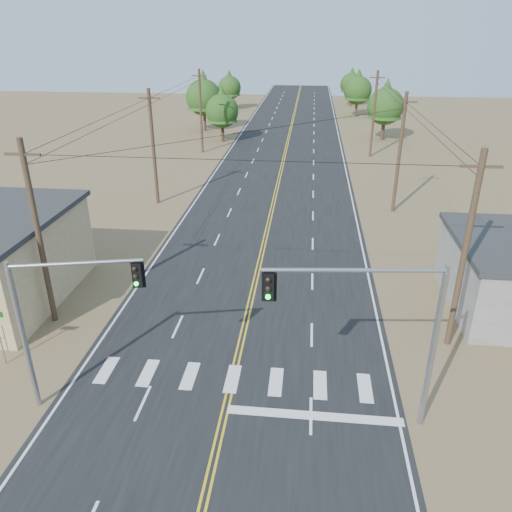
# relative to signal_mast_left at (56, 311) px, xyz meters

# --- Properties ---
(road) EXTENTS (15.00, 200.00, 0.02)m
(road) POSITION_rel_signal_mast_left_xyz_m (6.60, 24.23, -4.53)
(road) COLOR black
(road) RESTS_ON ground
(utility_pole_left_near) EXTENTS (1.80, 0.30, 10.00)m
(utility_pole_left_near) POSITION_rel_signal_mast_left_xyz_m (-3.90, 6.23, 0.58)
(utility_pole_left_near) COLOR #4C3826
(utility_pole_left_near) RESTS_ON ground
(utility_pole_left_mid) EXTENTS (1.80, 0.30, 10.00)m
(utility_pole_left_mid) POSITION_rel_signal_mast_left_xyz_m (-3.90, 26.23, 0.58)
(utility_pole_left_mid) COLOR #4C3826
(utility_pole_left_mid) RESTS_ON ground
(utility_pole_left_far) EXTENTS (1.80, 0.30, 10.00)m
(utility_pole_left_far) POSITION_rel_signal_mast_left_xyz_m (-3.90, 46.23, 0.58)
(utility_pole_left_far) COLOR #4C3826
(utility_pole_left_far) RESTS_ON ground
(utility_pole_right_near) EXTENTS (1.80, 0.30, 10.00)m
(utility_pole_right_near) POSITION_rel_signal_mast_left_xyz_m (17.10, 6.23, 0.58)
(utility_pole_right_near) COLOR #4C3826
(utility_pole_right_near) RESTS_ON ground
(utility_pole_right_mid) EXTENTS (1.80, 0.30, 10.00)m
(utility_pole_right_mid) POSITION_rel_signal_mast_left_xyz_m (17.10, 26.23, 0.58)
(utility_pole_right_mid) COLOR #4C3826
(utility_pole_right_mid) RESTS_ON ground
(utility_pole_right_far) EXTENTS (1.80, 0.30, 10.00)m
(utility_pole_right_far) POSITION_rel_signal_mast_left_xyz_m (17.10, 46.23, 0.58)
(utility_pole_right_far) COLOR #4C3826
(utility_pole_right_far) RESTS_ON ground
(signal_mast_left) EXTENTS (5.02, 1.33, 6.77)m
(signal_mast_left) POSITION_rel_signal_mast_left_xyz_m (0.00, 0.00, 0.00)
(signal_mast_left) COLOR gray
(signal_mast_left) RESTS_ON ground
(signal_mast_right) EXTENTS (6.63, 1.02, 7.17)m
(signal_mast_right) POSITION_rel_signal_mast_left_xyz_m (12.69, 0.10, 0.36)
(signal_mast_right) COLOR gray
(signal_mast_right) RESTS_ON ground
(tree_left_near) EXTENTS (4.48, 4.48, 7.47)m
(tree_left_near) POSITION_rel_signal_mast_left_xyz_m (-2.40, 52.85, 0.02)
(tree_left_near) COLOR #3F2D1E
(tree_left_near) RESTS_ON ground
(tree_left_mid) EXTENTS (5.31, 5.31, 8.85)m
(tree_left_mid) POSITION_rel_signal_mast_left_xyz_m (-6.42, 60.31, 0.87)
(tree_left_mid) COLOR #3F2D1E
(tree_left_mid) RESTS_ON ground
(tree_left_far) EXTENTS (4.33, 4.33, 7.22)m
(tree_left_far) POSITION_rel_signal_mast_left_xyz_m (-5.85, 81.30, -0.12)
(tree_left_far) COLOR #3F2D1E
(tree_left_far) RESTS_ON ground
(tree_right_near) EXTENTS (4.98, 4.98, 8.30)m
(tree_right_near) POSITION_rel_signal_mast_left_xyz_m (19.77, 56.30, 0.53)
(tree_right_near) COLOR #3F2D1E
(tree_right_near) RESTS_ON ground
(tree_right_mid) EXTENTS (4.81, 4.81, 8.02)m
(tree_right_mid) POSITION_rel_signal_mast_left_xyz_m (17.53, 75.92, 0.37)
(tree_right_mid) COLOR #3F2D1E
(tree_right_mid) RESTS_ON ground
(tree_right_far) EXTENTS (4.39, 4.39, 7.32)m
(tree_right_far) POSITION_rel_signal_mast_left_xyz_m (17.33, 88.96, -0.06)
(tree_right_far) COLOR #3F2D1E
(tree_right_far) RESTS_ON ground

